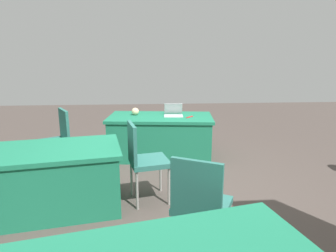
# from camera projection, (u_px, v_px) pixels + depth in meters

# --- Properties ---
(ground_plane) EXTENTS (14.40, 14.40, 0.00)m
(ground_plane) POSITION_uv_depth(u_px,v_px,m) (169.00, 192.00, 3.78)
(ground_plane) COLOR #4C423D
(table_foreground) EXTENTS (1.86, 1.09, 0.73)m
(table_foreground) POSITION_uv_depth(u_px,v_px,m) (160.00, 136.00, 5.06)
(table_foreground) COLOR #1E7A56
(table_foreground) RESTS_ON ground
(table_mid_right) EXTENTS (2.00, 1.22, 0.73)m
(table_mid_right) POSITION_uv_depth(u_px,v_px,m) (36.00, 181.00, 3.26)
(table_mid_right) COLOR #1E7A56
(table_mid_right) RESTS_ON ground
(chair_tucked_right) EXTENTS (0.52, 0.52, 0.98)m
(chair_tucked_right) POSITION_uv_depth(u_px,v_px,m) (143.00, 157.00, 3.44)
(chair_tucked_right) COLOR #9E9993
(chair_tucked_right) RESTS_ON ground
(chair_aisle) EXTENTS (0.59, 0.59, 0.96)m
(chair_aisle) POSITION_uv_depth(u_px,v_px,m) (200.00, 202.00, 2.41)
(chair_aisle) COLOR #9E9993
(chair_aisle) RESTS_ON ground
(chair_back_row) EXTENTS (0.60, 0.60, 0.97)m
(chair_back_row) POSITION_uv_depth(u_px,v_px,m) (56.00, 138.00, 4.28)
(chair_back_row) COLOR #9E9993
(chair_back_row) RESTS_ON ground
(laptop_silver) EXTENTS (0.34, 0.31, 0.21)m
(laptop_silver) POSITION_uv_depth(u_px,v_px,m) (173.00, 114.00, 4.99)
(laptop_silver) COLOR silver
(laptop_silver) RESTS_ON table_foreground
(yarn_ball) EXTENTS (0.13, 0.13, 0.13)m
(yarn_ball) POSITION_uv_depth(u_px,v_px,m) (135.00, 111.00, 5.06)
(yarn_ball) COLOR beige
(yarn_ball) RESTS_ON table_foreground
(scissors_red) EXTENTS (0.14, 0.16, 0.01)m
(scissors_red) POSITION_uv_depth(u_px,v_px,m) (190.00, 117.00, 4.89)
(scissors_red) COLOR red
(scissors_red) RESTS_ON table_foreground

